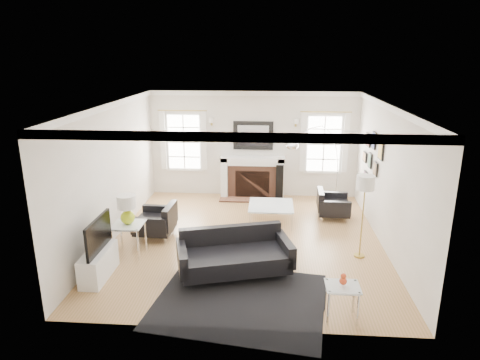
# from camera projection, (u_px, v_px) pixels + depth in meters

# --- Properties ---
(floor) EXTENTS (6.00, 6.00, 0.00)m
(floor) POSITION_uv_depth(u_px,v_px,m) (246.00, 240.00, 8.88)
(floor) COLOR olive
(floor) RESTS_ON ground
(back_wall) EXTENTS (5.50, 0.04, 2.80)m
(back_wall) POSITION_uv_depth(u_px,v_px,m) (253.00, 145.00, 11.35)
(back_wall) COLOR silver
(back_wall) RESTS_ON floor
(front_wall) EXTENTS (5.50, 0.04, 2.80)m
(front_wall) POSITION_uv_depth(u_px,v_px,m) (233.00, 238.00, 5.61)
(front_wall) COLOR silver
(front_wall) RESTS_ON floor
(left_wall) EXTENTS (0.04, 6.00, 2.80)m
(left_wall) POSITION_uv_depth(u_px,v_px,m) (112.00, 173.00, 8.67)
(left_wall) COLOR silver
(left_wall) RESTS_ON floor
(right_wall) EXTENTS (0.04, 6.00, 2.80)m
(right_wall) POSITION_uv_depth(u_px,v_px,m) (388.00, 178.00, 8.29)
(right_wall) COLOR silver
(right_wall) RESTS_ON floor
(ceiling) EXTENTS (5.50, 6.00, 0.02)m
(ceiling) POSITION_uv_depth(u_px,v_px,m) (247.00, 104.00, 8.08)
(ceiling) COLOR white
(ceiling) RESTS_ON back_wall
(crown_molding) EXTENTS (5.50, 6.00, 0.12)m
(crown_molding) POSITION_uv_depth(u_px,v_px,m) (247.00, 108.00, 8.10)
(crown_molding) COLOR white
(crown_molding) RESTS_ON back_wall
(fireplace) EXTENTS (1.70, 0.69, 1.11)m
(fireplace) POSITION_uv_depth(u_px,v_px,m) (253.00, 178.00, 11.39)
(fireplace) COLOR white
(fireplace) RESTS_ON floor
(mantel_mirror) EXTENTS (1.05, 0.07, 0.75)m
(mantel_mirror) POSITION_uv_depth(u_px,v_px,m) (253.00, 136.00, 11.23)
(mantel_mirror) COLOR black
(mantel_mirror) RESTS_ON back_wall
(window_left) EXTENTS (1.24, 0.15, 1.62)m
(window_left) POSITION_uv_depth(u_px,v_px,m) (184.00, 142.00, 11.41)
(window_left) COLOR white
(window_left) RESTS_ON back_wall
(window_right) EXTENTS (1.24, 0.15, 1.62)m
(window_right) POSITION_uv_depth(u_px,v_px,m) (324.00, 144.00, 11.15)
(window_right) COLOR white
(window_right) RESTS_ON back_wall
(gallery_wall) EXTENTS (0.04, 1.73, 1.29)m
(gallery_wall) POSITION_uv_depth(u_px,v_px,m) (372.00, 156.00, 9.49)
(gallery_wall) COLOR black
(gallery_wall) RESTS_ON right_wall
(tv_unit) EXTENTS (0.35, 1.00, 1.09)m
(tv_unit) POSITION_uv_depth(u_px,v_px,m) (99.00, 260.00, 7.33)
(tv_unit) COLOR white
(tv_unit) RESTS_ON floor
(area_rug) EXTENTS (2.87, 2.51, 0.01)m
(area_rug) POSITION_uv_depth(u_px,v_px,m) (240.00, 300.00, 6.71)
(area_rug) COLOR black
(area_rug) RESTS_ON floor
(sofa) EXTENTS (2.12, 1.38, 0.64)m
(sofa) POSITION_uv_depth(u_px,v_px,m) (234.00, 255.00, 7.47)
(sofa) COLOR black
(sofa) RESTS_ON floor
(armchair_left) EXTENTS (0.82, 0.90, 0.58)m
(armchair_left) POSITION_uv_depth(u_px,v_px,m) (157.00, 222.00, 8.99)
(armchair_left) COLOR black
(armchair_left) RESTS_ON floor
(armchair_right) EXTENTS (0.76, 0.84, 0.55)m
(armchair_right) POSITION_uv_depth(u_px,v_px,m) (331.00, 205.00, 10.03)
(armchair_right) COLOR black
(armchair_right) RESTS_ON floor
(coffee_table) EXTENTS (0.99, 0.99, 0.44)m
(coffee_table) POSITION_uv_depth(u_px,v_px,m) (271.00, 206.00, 9.66)
(coffee_table) COLOR silver
(coffee_table) RESTS_ON floor
(side_table_left) EXTENTS (0.57, 0.57, 0.62)m
(side_table_left) POSITION_uv_depth(u_px,v_px,m) (129.00, 229.00, 8.13)
(side_table_left) COLOR silver
(side_table_left) RESTS_ON floor
(nesting_table) EXTENTS (0.49, 0.41, 0.54)m
(nesting_table) POSITION_uv_depth(u_px,v_px,m) (342.00, 293.00, 6.14)
(nesting_table) COLOR silver
(nesting_table) RESTS_ON floor
(gourd_lamp) EXTENTS (0.36, 0.36, 0.57)m
(gourd_lamp) POSITION_uv_depth(u_px,v_px,m) (127.00, 208.00, 8.00)
(gourd_lamp) COLOR #B9D11A
(gourd_lamp) RESTS_ON side_table_left
(orange_vase) EXTENTS (0.11, 0.11, 0.17)m
(orange_vase) POSITION_uv_depth(u_px,v_px,m) (343.00, 280.00, 6.08)
(orange_vase) COLOR red
(orange_vase) RESTS_ON nesting_table
(arc_floor_lamp) EXTENTS (1.50, 1.39, 2.13)m
(arc_floor_lamp) POSITION_uv_depth(u_px,v_px,m) (316.00, 163.00, 10.46)
(arc_floor_lamp) COLOR silver
(arc_floor_lamp) RESTS_ON floor
(stick_floor_lamp) EXTENTS (0.33, 0.33, 1.61)m
(stick_floor_lamp) POSITION_uv_depth(u_px,v_px,m) (365.00, 187.00, 7.78)
(stick_floor_lamp) COLOR #A78D3A
(stick_floor_lamp) RESTS_ON floor
(speaker_tower) EXTENTS (0.21, 0.21, 0.95)m
(speaker_tower) POSITION_uv_depth(u_px,v_px,m) (280.00, 182.00, 11.23)
(speaker_tower) COLOR black
(speaker_tower) RESTS_ON floor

